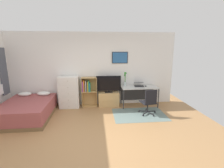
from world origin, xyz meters
name	(u,v)px	position (x,y,z in m)	size (l,w,h in m)	color
ground_plane	(94,137)	(0.00, 0.00, 0.00)	(7.20, 7.20, 0.00)	#A87A4C
wall_back_with_posters	(93,69)	(0.01, 2.43, 1.35)	(6.12, 0.09, 2.70)	white
area_rug	(139,114)	(1.48, 1.23, 0.00)	(1.70, 1.20, 0.01)	slate
bed	(28,109)	(-2.07, 1.39, 0.26)	(1.46, 1.96, 0.64)	brown
dresser	(69,92)	(-0.88, 2.15, 0.58)	(0.70, 0.46, 1.15)	white
bookshelf	(88,89)	(-0.21, 2.22, 0.64)	(0.56, 0.30, 1.09)	tan
tv_stand	(109,99)	(0.55, 2.17, 0.26)	(0.76, 0.41, 0.53)	tan
television	(109,84)	(0.55, 2.15, 0.84)	(0.91, 0.16, 0.62)	black
desk	(139,90)	(1.68, 2.13, 0.61)	(1.33, 0.64, 0.74)	silver
office_chair	(149,101)	(1.79, 1.20, 0.46)	(0.58, 0.58, 0.86)	#232326
laptop	(139,84)	(1.69, 2.16, 0.80)	(0.38, 0.41, 0.15)	#333338
computer_mouse	(146,86)	(1.92, 2.05, 0.76)	(0.06, 0.10, 0.03)	#262628
bamboo_vase	(125,79)	(1.18, 2.26, 0.99)	(0.10, 0.09, 0.52)	silver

